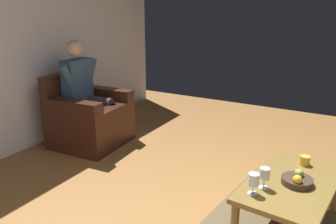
{
  "coord_description": "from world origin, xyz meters",
  "views": [
    {
      "loc": [
        2.33,
        0.51,
        1.72
      ],
      "look_at": [
        -0.52,
        -1.1,
        0.7
      ],
      "focal_mm": 36.75,
      "sensor_mm": 36.0,
      "label": 1
    }
  ],
  "objects_px": {
    "armchair": "(89,119)",
    "coffee_table": "(291,188)",
    "person_seated": "(85,90)",
    "candle_jar": "(305,160)",
    "wine_glass_far": "(265,175)",
    "fruit_bowl": "(297,180)",
    "wine_glass_near": "(253,181)"
  },
  "relations": [
    {
      "from": "armchair",
      "to": "wine_glass_near",
      "type": "relative_size",
      "value": 5.73
    },
    {
      "from": "coffee_table",
      "to": "fruit_bowl",
      "type": "distance_m",
      "value": 0.1
    },
    {
      "from": "armchair",
      "to": "candle_jar",
      "type": "xyz_separation_m",
      "value": [
        0.23,
        2.63,
        0.12
      ]
    },
    {
      "from": "armchair",
      "to": "fruit_bowl",
      "type": "xyz_separation_m",
      "value": [
        0.6,
        2.63,
        0.12
      ]
    },
    {
      "from": "coffee_table",
      "to": "candle_jar",
      "type": "distance_m",
      "value": 0.36
    },
    {
      "from": "armchair",
      "to": "fruit_bowl",
      "type": "relative_size",
      "value": 3.9
    },
    {
      "from": "armchair",
      "to": "fruit_bowl",
      "type": "distance_m",
      "value": 2.7
    },
    {
      "from": "person_seated",
      "to": "candle_jar",
      "type": "height_order",
      "value": "person_seated"
    },
    {
      "from": "wine_glass_near",
      "to": "fruit_bowl",
      "type": "relative_size",
      "value": 0.68
    },
    {
      "from": "wine_glass_near",
      "to": "wine_glass_far",
      "type": "bearing_deg",
      "value": 157.57
    },
    {
      "from": "person_seated",
      "to": "wine_glass_far",
      "type": "height_order",
      "value": "person_seated"
    },
    {
      "from": "candle_jar",
      "to": "fruit_bowl",
      "type": "bearing_deg",
      "value": 0.73
    },
    {
      "from": "wine_glass_far",
      "to": "candle_jar",
      "type": "distance_m",
      "value": 0.6
    },
    {
      "from": "wine_glass_near",
      "to": "candle_jar",
      "type": "bearing_deg",
      "value": 159.82
    },
    {
      "from": "armchair",
      "to": "candle_jar",
      "type": "relative_size",
      "value": 10.96
    },
    {
      "from": "person_seated",
      "to": "wine_glass_far",
      "type": "bearing_deg",
      "value": 68.45
    },
    {
      "from": "coffee_table",
      "to": "fruit_bowl",
      "type": "relative_size",
      "value": 4.7
    },
    {
      "from": "person_seated",
      "to": "coffee_table",
      "type": "distance_m",
      "value": 2.7
    },
    {
      "from": "wine_glass_near",
      "to": "person_seated",
      "type": "bearing_deg",
      "value": -110.6
    },
    {
      "from": "coffee_table",
      "to": "wine_glass_near",
      "type": "xyz_separation_m",
      "value": [
        0.33,
        -0.22,
        0.16
      ]
    },
    {
      "from": "fruit_bowl",
      "to": "wine_glass_near",
      "type": "bearing_deg",
      "value": -39.98
    },
    {
      "from": "armchair",
      "to": "coffee_table",
      "type": "height_order",
      "value": "armchair"
    },
    {
      "from": "coffee_table",
      "to": "wine_glass_far",
      "type": "height_order",
      "value": "wine_glass_far"
    },
    {
      "from": "person_seated",
      "to": "fruit_bowl",
      "type": "distance_m",
      "value": 2.74
    },
    {
      "from": "armchair",
      "to": "coffee_table",
      "type": "bearing_deg",
      "value": 73.75
    },
    {
      "from": "person_seated",
      "to": "candle_jar",
      "type": "relative_size",
      "value": 15.79
    },
    {
      "from": "wine_glass_far",
      "to": "fruit_bowl",
      "type": "height_order",
      "value": "wine_glass_far"
    },
    {
      "from": "wine_glass_far",
      "to": "wine_glass_near",
      "type": "bearing_deg",
      "value": -22.43
    },
    {
      "from": "person_seated",
      "to": "coffee_table",
      "type": "xyz_separation_m",
      "value": [
        0.57,
        2.62,
        -0.35
      ]
    },
    {
      "from": "armchair",
      "to": "person_seated",
      "type": "bearing_deg",
      "value": -90.0
    },
    {
      "from": "person_seated",
      "to": "wine_glass_near",
      "type": "distance_m",
      "value": 2.57
    },
    {
      "from": "coffee_table",
      "to": "person_seated",
      "type": "bearing_deg",
      "value": -102.33
    }
  ]
}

